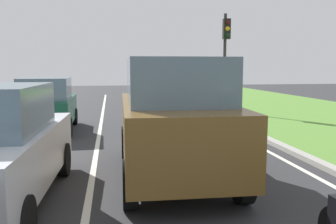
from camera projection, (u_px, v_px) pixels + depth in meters
name	position (u px, v px, depth m)	size (l,w,h in m)	color
ground_plane	(121.00, 130.00, 12.25)	(60.00, 60.00, 0.00)	#2D2D30
lane_line_center	(100.00, 130.00, 12.14)	(0.12, 32.00, 0.01)	silver
lane_line_right_edge	(223.00, 127.00, 12.81)	(0.12, 32.00, 0.01)	silver
curb_right	(236.00, 125.00, 12.88)	(0.24, 48.00, 0.12)	#9E9B93
car_suv_ahead	(173.00, 118.00, 6.88)	(2.07, 4.55, 2.28)	brown
car_hatchback_far	(47.00, 105.00, 11.87)	(1.81, 3.74, 1.78)	#0C472D
traffic_light_near_right	(226.00, 46.00, 16.44)	(0.32, 0.50, 4.54)	#2D2D2D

